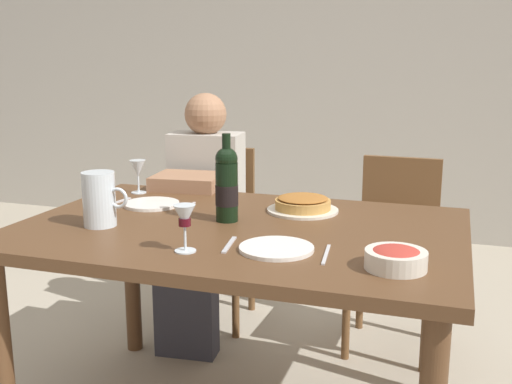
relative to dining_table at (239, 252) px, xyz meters
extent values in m
cube|color=#B2ADA3|center=(0.00, 2.69, 0.73)|extent=(8.00, 0.10, 2.80)
cube|color=brown|center=(0.00, 0.00, 0.07)|extent=(1.50, 1.00, 0.04)
cylinder|color=brown|center=(-0.67, -0.42, -0.31)|extent=(0.07, 0.07, 0.72)
cylinder|color=brown|center=(-0.67, 0.42, -0.31)|extent=(0.07, 0.07, 0.72)
cylinder|color=brown|center=(0.67, 0.42, -0.31)|extent=(0.07, 0.07, 0.72)
cylinder|color=black|center=(-0.06, 0.05, 0.20)|extent=(0.08, 0.08, 0.21)
sphere|color=black|center=(-0.06, 0.05, 0.31)|extent=(0.08, 0.08, 0.08)
cylinder|color=black|center=(-0.06, 0.05, 0.36)|extent=(0.03, 0.03, 0.08)
cylinder|color=black|center=(-0.06, 0.05, 0.19)|extent=(0.08, 0.08, 0.07)
cylinder|color=silver|center=(-0.45, -0.15, 0.19)|extent=(0.11, 0.11, 0.19)
cylinder|color=silver|center=(-0.45, -0.15, 0.15)|extent=(0.10, 0.10, 0.11)
torus|color=silver|center=(-0.38, -0.15, 0.19)|extent=(0.07, 0.01, 0.07)
cylinder|color=silver|center=(0.16, 0.26, 0.10)|extent=(0.27, 0.27, 0.01)
cylinder|color=#C18E47|center=(0.16, 0.26, 0.12)|extent=(0.21, 0.21, 0.03)
ellipsoid|color=#9E6028|center=(0.16, 0.26, 0.14)|extent=(0.19, 0.19, 0.02)
cylinder|color=silver|center=(0.55, -0.28, 0.12)|extent=(0.17, 0.17, 0.05)
ellipsoid|color=#B2382D|center=(0.55, -0.28, 0.14)|extent=(0.14, 0.14, 0.04)
cylinder|color=silver|center=(-0.58, 0.35, 0.09)|extent=(0.06, 0.06, 0.00)
cylinder|color=silver|center=(-0.58, 0.35, 0.13)|extent=(0.01, 0.01, 0.07)
cone|color=silver|center=(-0.58, 0.35, 0.20)|extent=(0.07, 0.07, 0.07)
cylinder|color=silver|center=(-0.05, -0.32, 0.09)|extent=(0.06, 0.06, 0.00)
cylinder|color=silver|center=(-0.05, -0.32, 0.13)|extent=(0.01, 0.01, 0.07)
cone|color=silver|center=(-0.05, -0.32, 0.20)|extent=(0.07, 0.07, 0.07)
cylinder|color=#470A14|center=(-0.05, -0.32, 0.18)|extent=(0.04, 0.04, 0.02)
cylinder|color=white|center=(-0.42, 0.17, 0.10)|extent=(0.21, 0.21, 0.01)
cylinder|color=white|center=(0.20, -0.22, 0.10)|extent=(0.22, 0.22, 0.01)
cube|color=silver|center=(-0.57, 0.17, 0.09)|extent=(0.03, 0.16, 0.00)
cube|color=silver|center=(-0.27, 0.17, 0.09)|extent=(0.03, 0.18, 0.00)
cube|color=silver|center=(0.35, -0.22, 0.09)|extent=(0.03, 0.18, 0.00)
cube|color=silver|center=(0.05, -0.22, 0.09)|extent=(0.04, 0.16, 0.00)
cube|color=brown|center=(-0.45, 0.83, -0.21)|extent=(0.44, 0.44, 0.02)
cube|color=brown|center=(-0.47, 1.01, 0.00)|extent=(0.36, 0.07, 0.40)
cylinder|color=brown|center=(-0.60, 0.64, -0.44)|extent=(0.04, 0.04, 0.45)
cylinder|color=brown|center=(-0.26, 0.67, -0.44)|extent=(0.04, 0.04, 0.45)
cylinder|color=brown|center=(-0.64, 0.98, -0.44)|extent=(0.04, 0.04, 0.45)
cylinder|color=brown|center=(-0.30, 1.01, -0.44)|extent=(0.04, 0.04, 0.45)
cube|color=#B7B2A8|center=(-0.45, 0.79, 0.05)|extent=(0.36, 0.23, 0.50)
sphere|color=#9E7051|center=(-0.45, 0.79, 0.39)|extent=(0.20, 0.20, 0.20)
cube|color=#33333D|center=(-0.43, 0.60, -0.20)|extent=(0.34, 0.41, 0.14)
cube|color=#33333D|center=(-0.42, 0.45, -0.47)|extent=(0.28, 0.15, 0.40)
cube|color=#9E7051|center=(-0.42, 0.51, 0.12)|extent=(0.31, 0.27, 0.06)
cube|color=brown|center=(0.45, 0.79, -0.21)|extent=(0.41, 0.41, 0.02)
cube|color=brown|center=(0.46, 0.98, 0.00)|extent=(0.36, 0.04, 0.40)
cylinder|color=brown|center=(0.27, 0.63, -0.44)|extent=(0.04, 0.04, 0.45)
cylinder|color=brown|center=(0.61, 0.62, -0.44)|extent=(0.04, 0.04, 0.45)
cylinder|color=brown|center=(0.29, 0.97, -0.44)|extent=(0.04, 0.04, 0.45)
cylinder|color=brown|center=(0.63, 0.96, -0.44)|extent=(0.04, 0.04, 0.45)
camera|label=1|loc=(0.68, -1.88, 0.65)|focal=42.63mm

